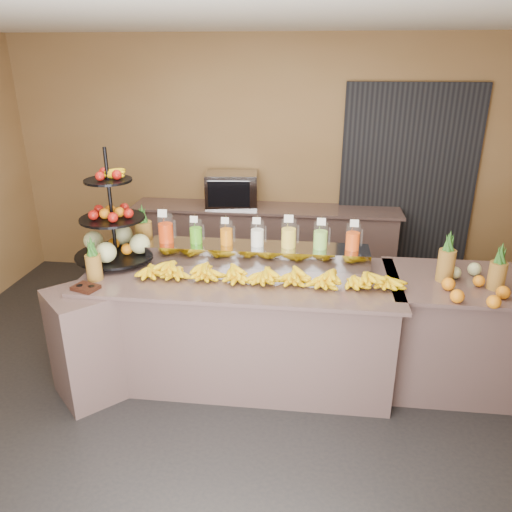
% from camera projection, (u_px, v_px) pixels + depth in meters
% --- Properties ---
extents(ground, '(6.00, 6.00, 0.00)m').
position_uv_depth(ground, '(236.00, 394.00, 4.04)').
color(ground, black).
rests_on(ground, ground).
extents(room_envelope, '(6.04, 5.02, 2.82)m').
position_uv_depth(room_envelope, '(271.00, 146.00, 4.05)').
color(room_envelope, brown).
rests_on(room_envelope, ground).
extents(buffet_counter, '(2.75, 1.25, 0.93)m').
position_uv_depth(buffet_counter, '(227.00, 327.00, 4.12)').
color(buffet_counter, gray).
rests_on(buffet_counter, ground).
extents(right_counter, '(1.08, 0.88, 0.93)m').
position_uv_depth(right_counter, '(450.00, 332.00, 4.05)').
color(right_counter, gray).
rests_on(right_counter, ground).
extents(back_ledge, '(3.10, 0.55, 0.93)m').
position_uv_depth(back_ledge, '(265.00, 244.00, 5.94)').
color(back_ledge, gray).
rests_on(back_ledge, ground).
extents(pitcher_tray, '(1.85, 0.30, 0.15)m').
position_uv_depth(pitcher_tray, '(257.00, 254.00, 4.19)').
color(pitcher_tray, gray).
rests_on(pitcher_tray, buffet_counter).
extents(juice_pitcher_orange_a, '(0.13, 0.13, 0.31)m').
position_uv_depth(juice_pitcher_orange_a, '(166.00, 230.00, 4.21)').
color(juice_pitcher_orange_a, silver).
rests_on(juice_pitcher_orange_a, pitcher_tray).
extents(juice_pitcher_green, '(0.11, 0.11, 0.26)m').
position_uv_depth(juice_pitcher_green, '(196.00, 233.00, 4.19)').
color(juice_pitcher_green, silver).
rests_on(juice_pitcher_green, pitcher_tray).
extents(juice_pitcher_orange_b, '(0.11, 0.11, 0.26)m').
position_uv_depth(juice_pitcher_orange_b, '(226.00, 234.00, 4.16)').
color(juice_pitcher_orange_b, silver).
rests_on(juice_pitcher_orange_b, pitcher_tray).
extents(juice_pitcher_milk, '(0.11, 0.12, 0.27)m').
position_uv_depth(juice_pitcher_milk, '(257.00, 235.00, 4.13)').
color(juice_pitcher_milk, silver).
rests_on(juice_pitcher_milk, pitcher_tray).
extents(juice_pitcher_lemon, '(0.13, 0.13, 0.31)m').
position_uv_depth(juice_pitcher_lemon, '(289.00, 235.00, 4.10)').
color(juice_pitcher_lemon, silver).
rests_on(juice_pitcher_lemon, pitcher_tray).
extents(juice_pitcher_lime, '(0.12, 0.12, 0.29)m').
position_uv_depth(juice_pitcher_lime, '(320.00, 237.00, 4.07)').
color(juice_pitcher_lime, silver).
rests_on(juice_pitcher_lime, pitcher_tray).
extents(juice_pitcher_orange_c, '(0.12, 0.12, 0.28)m').
position_uv_depth(juice_pitcher_orange_c, '(353.00, 239.00, 4.04)').
color(juice_pitcher_orange_c, silver).
rests_on(juice_pitcher_orange_c, pitcher_tray).
extents(banana_heap, '(2.11, 0.19, 0.17)m').
position_uv_depth(banana_heap, '(265.00, 272.00, 3.84)').
color(banana_heap, yellow).
rests_on(banana_heap, buffet_counter).
extents(fruit_stand, '(0.81, 0.81, 0.96)m').
position_uv_depth(fruit_stand, '(119.00, 234.00, 4.17)').
color(fruit_stand, black).
rests_on(fruit_stand, buffet_counter).
extents(condiment_caddy, '(0.22, 0.19, 0.03)m').
position_uv_depth(condiment_caddy, '(86.00, 288.00, 3.72)').
color(condiment_caddy, black).
rests_on(condiment_caddy, buffet_counter).
extents(pineapple_left_a, '(0.12, 0.12, 0.36)m').
position_uv_depth(pineapple_left_a, '(94.00, 264.00, 3.85)').
color(pineapple_left_a, brown).
rests_on(pineapple_left_a, buffet_counter).
extents(pineapple_left_b, '(0.15, 0.15, 0.44)m').
position_uv_depth(pineapple_left_b, '(144.00, 234.00, 4.39)').
color(pineapple_left_b, brown).
rests_on(pineapple_left_b, buffet_counter).
extents(right_fruit_pile, '(0.48, 0.46, 0.25)m').
position_uv_depth(right_fruit_pile, '(471.00, 280.00, 3.68)').
color(right_fruit_pile, brown).
rests_on(right_fruit_pile, right_counter).
extents(oven_warmer, '(0.62, 0.46, 0.39)m').
position_uv_depth(oven_warmer, '(232.00, 189.00, 5.74)').
color(oven_warmer, gray).
rests_on(oven_warmer, back_ledge).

